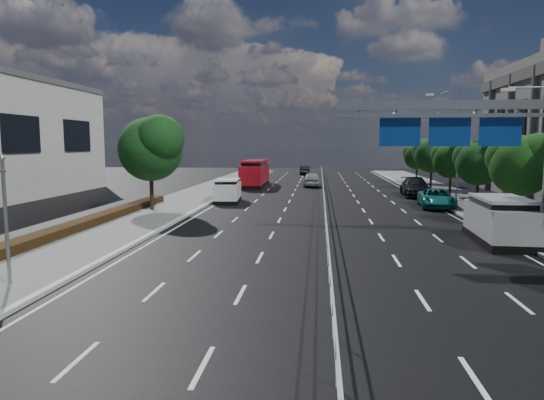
{
  "coord_description": "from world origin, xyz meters",
  "views": [
    {
      "loc": [
        -0.37,
        -14.64,
        4.72
      ],
      "look_at": [
        -2.31,
        5.25,
        2.4
      ],
      "focal_mm": 32.0,
      "sensor_mm": 36.0,
      "label": 1
    }
  ],
  "objects_px": {
    "near_car_dark": "(305,170)",
    "parked_car_teal": "(436,198)",
    "white_minivan": "(228,191)",
    "near_car_silver": "(312,179)",
    "overhead_gantry": "(466,126)",
    "red_bus": "(255,173)",
    "silver_minivan": "(501,220)",
    "parked_car_dark": "(415,187)"
  },
  "relations": [
    {
      "from": "near_car_silver",
      "to": "near_car_dark",
      "type": "relative_size",
      "value": 1.12
    },
    {
      "from": "near_car_silver",
      "to": "parked_car_teal",
      "type": "bearing_deg",
      "value": 116.81
    },
    {
      "from": "red_bus",
      "to": "parked_car_dark",
      "type": "xyz_separation_m",
      "value": [
        15.8,
        -8.87,
        -0.7
      ]
    },
    {
      "from": "silver_minivan",
      "to": "parked_car_dark",
      "type": "distance_m",
      "value": 20.83
    },
    {
      "from": "overhead_gantry",
      "to": "red_bus",
      "type": "relative_size",
      "value": 1.04
    },
    {
      "from": "white_minivan",
      "to": "near_car_silver",
      "type": "height_order",
      "value": "white_minivan"
    },
    {
      "from": "red_bus",
      "to": "near_car_dark",
      "type": "xyz_separation_m",
      "value": [
        4.92,
        21.66,
        -0.83
      ]
    },
    {
      "from": "silver_minivan",
      "to": "parked_car_teal",
      "type": "xyz_separation_m",
      "value": [
        0.0,
        12.83,
        -0.38
      ]
    },
    {
      "from": "near_car_silver",
      "to": "parked_car_teal",
      "type": "distance_m",
      "value": 19.64
    },
    {
      "from": "white_minivan",
      "to": "near_car_silver",
      "type": "xyz_separation_m",
      "value": [
        6.57,
        15.32,
        -0.13
      ]
    },
    {
      "from": "overhead_gantry",
      "to": "silver_minivan",
      "type": "height_order",
      "value": "overhead_gantry"
    },
    {
      "from": "near_car_silver",
      "to": "near_car_dark",
      "type": "bearing_deg",
      "value": -88.27
    },
    {
      "from": "overhead_gantry",
      "to": "silver_minivan",
      "type": "relative_size",
      "value": 1.9
    },
    {
      "from": "red_bus",
      "to": "parked_car_dark",
      "type": "relative_size",
      "value": 1.73
    },
    {
      "from": "overhead_gantry",
      "to": "parked_car_teal",
      "type": "xyz_separation_m",
      "value": [
        1.56,
        11.95,
        -4.9
      ]
    },
    {
      "from": "overhead_gantry",
      "to": "near_car_dark",
      "type": "height_order",
      "value": "overhead_gantry"
    },
    {
      "from": "near_car_silver",
      "to": "silver_minivan",
      "type": "distance_m",
      "value": 31.5
    },
    {
      "from": "near_car_dark",
      "to": "parked_car_teal",
      "type": "height_order",
      "value": "parked_car_teal"
    },
    {
      "from": "silver_minivan",
      "to": "red_bus",
      "type": "bearing_deg",
      "value": 120.82
    },
    {
      "from": "near_car_dark",
      "to": "parked_car_dark",
      "type": "xyz_separation_m",
      "value": [
        10.88,
        -30.52,
        0.13
      ]
    },
    {
      "from": "white_minivan",
      "to": "parked_car_teal",
      "type": "relative_size",
      "value": 0.9
    },
    {
      "from": "overhead_gantry",
      "to": "parked_car_dark",
      "type": "xyz_separation_m",
      "value": [
        1.56,
        19.95,
        -4.78
      ]
    },
    {
      "from": "overhead_gantry",
      "to": "parked_car_teal",
      "type": "relative_size",
      "value": 2.03
    },
    {
      "from": "white_minivan",
      "to": "parked_car_teal",
      "type": "xyz_separation_m",
      "value": [
        16.05,
        -1.89,
        -0.23
      ]
    },
    {
      "from": "overhead_gantry",
      "to": "red_bus",
      "type": "xyz_separation_m",
      "value": [
        -14.24,
        28.81,
        -4.08
      ]
    },
    {
      "from": "silver_minivan",
      "to": "parked_car_dark",
      "type": "relative_size",
      "value": 0.95
    },
    {
      "from": "silver_minivan",
      "to": "parked_car_teal",
      "type": "bearing_deg",
      "value": 92.81
    },
    {
      "from": "red_bus",
      "to": "near_car_dark",
      "type": "height_order",
      "value": "red_bus"
    },
    {
      "from": "white_minivan",
      "to": "near_car_dark",
      "type": "xyz_separation_m",
      "value": [
        5.17,
        36.63,
        -0.24
      ]
    },
    {
      "from": "red_bus",
      "to": "near_car_silver",
      "type": "distance_m",
      "value": 6.37
    },
    {
      "from": "overhead_gantry",
      "to": "parked_car_dark",
      "type": "relative_size",
      "value": 1.81
    },
    {
      "from": "white_minivan",
      "to": "red_bus",
      "type": "distance_m",
      "value": 14.99
    },
    {
      "from": "red_bus",
      "to": "silver_minivan",
      "type": "relative_size",
      "value": 1.82
    },
    {
      "from": "overhead_gantry",
      "to": "white_minivan",
      "type": "xyz_separation_m",
      "value": [
        -14.49,
        13.84,
        -4.67
      ]
    },
    {
      "from": "overhead_gantry",
      "to": "silver_minivan",
      "type": "distance_m",
      "value": 4.87
    },
    {
      "from": "near_car_silver",
      "to": "near_car_dark",
      "type": "xyz_separation_m",
      "value": [
        -1.4,
        21.31,
        -0.11
      ]
    },
    {
      "from": "red_bus",
      "to": "parked_car_teal",
      "type": "distance_m",
      "value": 23.13
    },
    {
      "from": "white_minivan",
      "to": "near_car_silver",
      "type": "bearing_deg",
      "value": 61.86
    },
    {
      "from": "white_minivan",
      "to": "parked_car_dark",
      "type": "distance_m",
      "value": 17.17
    },
    {
      "from": "parked_car_teal",
      "to": "parked_car_dark",
      "type": "height_order",
      "value": "parked_car_dark"
    },
    {
      "from": "near_car_dark",
      "to": "parked_car_teal",
      "type": "xyz_separation_m",
      "value": [
        10.88,
        -38.52,
        0.01
      ]
    },
    {
      "from": "overhead_gantry",
      "to": "near_car_silver",
      "type": "height_order",
      "value": "overhead_gantry"
    }
  ]
}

